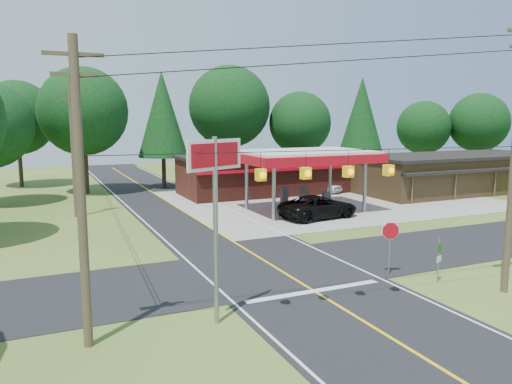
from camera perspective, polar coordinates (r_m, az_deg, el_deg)
name	(u,v)px	position (r m, az deg, el deg)	size (l,w,h in m)	color
ground	(277,269)	(25.21, 2.43, -8.77)	(120.00, 120.00, 0.00)	#436222
main_highway	(277,269)	(25.21, 2.43, -8.75)	(8.00, 120.00, 0.02)	black
cross_road	(277,269)	(25.20, 2.43, -8.74)	(70.00, 7.00, 0.02)	black
lane_center_yellow	(277,268)	(25.20, 2.43, -8.71)	(0.15, 110.00, 0.00)	yellow
gas_canopy	(305,158)	(39.92, 5.64, 3.87)	(10.60, 7.40, 4.88)	gray
convenience_store	(263,174)	(49.43, 0.83, 2.07)	(16.40, 7.55, 3.80)	#5A2319
strip_building	(454,173)	(54.25, 21.65, 2.05)	(20.40, 8.75, 3.80)	#2F2213
utility_pole_near_left	(81,191)	(16.69, -19.40, 0.13)	(1.80, 0.30, 10.00)	#473828
utility_pole_far_left	(73,148)	(39.65, -20.19, 4.71)	(1.80, 0.30, 10.00)	#473828
utility_pole_north	(75,143)	(56.71, -19.95, 5.27)	(0.30, 0.30, 9.50)	#473828
overhead_beacons	(328,153)	(18.39, 8.19, 4.44)	(17.04, 2.04, 1.03)	black
treeline_backdrop	(168,117)	(46.96, -10.00, 8.42)	(70.27, 51.59, 13.30)	#332316
suv_car	(319,207)	(37.55, 7.18, -1.71)	(6.14, 6.14, 1.71)	black
sedan_car	(321,185)	(50.46, 7.49, 0.78)	(4.31, 4.31, 1.47)	white
big_stop_sign	(215,186)	(17.64, -4.68, 0.63)	(2.34, 1.13, 6.84)	gray
octagonal_stop_sign	(390,235)	(24.64, 15.10, -4.75)	(0.84, 0.39, 2.61)	gray
route_sign_post	(439,256)	(24.34, 20.18, -6.84)	(0.41, 0.20, 2.12)	gray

